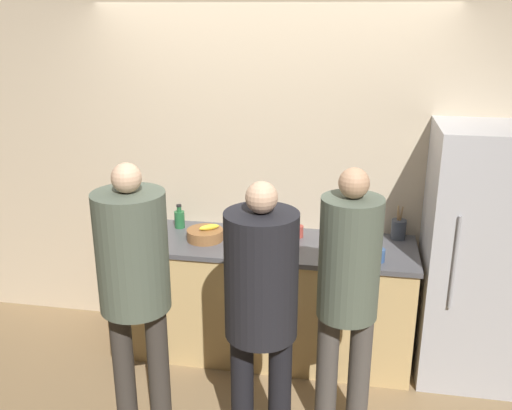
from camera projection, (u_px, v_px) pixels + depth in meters
name	position (u px, v px, depth m)	size (l,w,h in m)	color
ground_plane	(252.00, 378.00, 4.00)	(14.00, 14.00, 0.00)	#8C704C
wall_back	(269.00, 173.00, 4.24)	(5.20, 0.06, 2.60)	#C6B293
counter	(261.00, 296.00, 4.21)	(2.18, 0.69, 0.89)	tan
refrigerator	(479.00, 257.00, 3.81)	(0.72, 0.67, 1.77)	#B7B7BC
person_left	(134.00, 271.00, 3.26)	(0.41, 0.41, 1.67)	#38332D
person_center	(261.00, 298.00, 3.02)	(0.39, 0.39, 1.65)	black
person_right	(348.00, 284.00, 3.20)	(0.34, 0.34, 1.67)	#4C4742
fruit_bowl	(205.00, 234.00, 4.08)	(0.26, 0.26, 0.12)	brown
utensil_crock	(398.00, 229.00, 4.09)	(0.11, 0.11, 0.25)	#3D424C
bottle_green	(180.00, 219.00, 4.29)	(0.08, 0.08, 0.18)	#236033
cup_red	(298.00, 231.00, 4.13)	(0.08, 0.08, 0.08)	#A33D33
cup_blue	(378.00, 255.00, 3.73)	(0.09, 0.09, 0.09)	#335184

